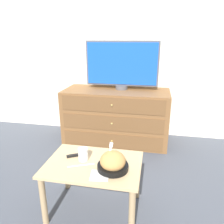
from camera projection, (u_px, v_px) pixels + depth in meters
ground_plane at (111, 130)px, 3.28m from camera, size 12.00×12.00×0.00m
wall_back at (111, 39)px, 2.88m from camera, size 12.00×0.05×2.60m
dresser at (116, 116)px, 2.86m from camera, size 1.33×0.57×0.69m
tv at (122, 65)px, 2.71m from camera, size 0.91×0.16×0.60m
coffee_table at (94, 172)px, 1.66m from camera, size 0.71×0.50×0.42m
takeout_bowl at (113, 163)px, 1.54m from camera, size 0.22×0.22×0.18m
drink_cup at (83, 155)px, 1.66m from camera, size 0.08×0.08×0.10m
napkin at (100, 175)px, 1.48m from camera, size 0.14×0.14×0.00m
knife at (81, 165)px, 1.60m from camera, size 0.18×0.09×0.01m
remote_control at (76, 155)px, 1.73m from camera, size 0.14×0.09×0.02m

